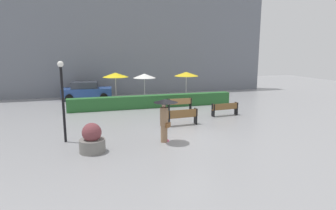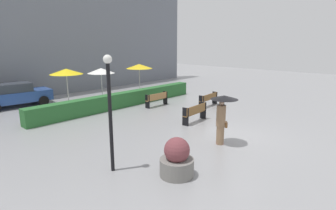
# 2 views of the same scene
# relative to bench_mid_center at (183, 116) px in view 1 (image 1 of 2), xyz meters

# --- Properties ---
(ground_plane) EXTENTS (60.00, 60.00, 0.00)m
(ground_plane) POSITION_rel_bench_mid_center_xyz_m (-0.69, -2.74, -0.56)
(ground_plane) COLOR gray
(bench_mid_center) EXTENTS (1.84, 0.47, 0.94)m
(bench_mid_center) POSITION_rel_bench_mid_center_xyz_m (0.00, 0.00, 0.00)
(bench_mid_center) COLOR brown
(bench_mid_center) RESTS_ON ground
(bench_back_row) EXTENTS (1.77, 0.39, 0.88)m
(bench_back_row) POSITION_rel_bench_mid_center_xyz_m (1.23, 4.07, -0.03)
(bench_back_row) COLOR #9E7242
(bench_back_row) RESTS_ON ground
(bench_far_right) EXTENTS (1.91, 0.49, 0.85)m
(bench_far_right) POSITION_rel_bench_mid_center_xyz_m (3.54, 1.53, -0.05)
(bench_far_right) COLOR brown
(bench_far_right) RESTS_ON ground
(pedestrian_with_umbrella) EXTENTS (1.12, 1.12, 2.08)m
(pedestrian_with_umbrella) POSITION_rel_bench_mid_center_xyz_m (-1.85, -2.73, 0.86)
(pedestrian_with_umbrella) COLOR #8C6B4C
(pedestrian_with_umbrella) RESTS_ON ground
(planter_pot) EXTENTS (1.10, 1.10, 1.28)m
(planter_pot) POSITION_rel_bench_mid_center_xyz_m (-5.20, -3.15, -0.01)
(planter_pot) COLOR slate
(planter_pot) RESTS_ON ground
(lamp_post) EXTENTS (0.28, 0.28, 3.82)m
(lamp_post) POSITION_rel_bench_mid_center_xyz_m (-6.37, -1.34, 1.79)
(lamp_post) COLOR black
(lamp_post) RESTS_ON ground
(patio_umbrella_yellow) EXTENTS (2.05, 2.05, 2.52)m
(patio_umbrella_yellow) POSITION_rel_bench_mid_center_xyz_m (-2.86, 8.10, 1.78)
(patio_umbrella_yellow) COLOR silver
(patio_umbrella_yellow) RESTS_ON ground
(patio_umbrella_white) EXTENTS (1.83, 1.83, 2.42)m
(patio_umbrella_white) POSITION_rel_bench_mid_center_xyz_m (-0.59, 7.62, 1.68)
(patio_umbrella_white) COLOR silver
(patio_umbrella_white) RESTS_ON ground
(patio_umbrella_yellow_far) EXTENTS (2.06, 2.06, 2.47)m
(patio_umbrella_yellow_far) POSITION_rel_bench_mid_center_xyz_m (3.09, 7.83, 1.73)
(patio_umbrella_yellow_far) COLOR silver
(patio_umbrella_yellow_far) RESTS_ON ground
(hedge_strip) EXTENTS (12.48, 0.70, 0.94)m
(hedge_strip) POSITION_rel_bench_mid_center_xyz_m (-0.37, 5.66, -0.09)
(hedge_strip) COLOR #28602D
(hedge_strip) RESTS_ON ground
(building_facade) EXTENTS (28.00, 1.20, 9.75)m
(building_facade) POSITION_rel_bench_mid_center_xyz_m (-0.69, 13.26, 4.32)
(building_facade) COLOR slate
(building_facade) RESTS_ON ground
(parked_car) EXTENTS (4.35, 2.29, 1.57)m
(parked_car) POSITION_rel_bench_mid_center_xyz_m (-5.11, 10.88, 0.26)
(parked_car) COLOR #28478C
(parked_car) RESTS_ON ground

